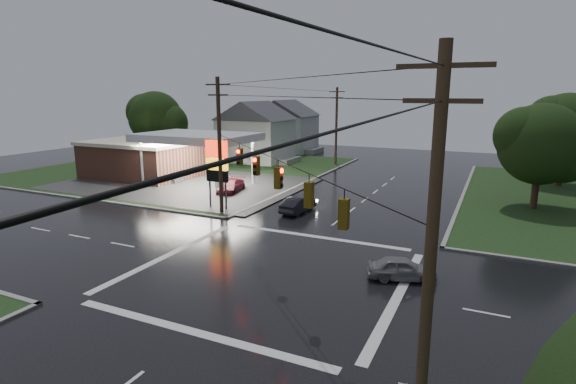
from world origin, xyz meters
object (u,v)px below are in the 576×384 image
at_px(tree_nw_behind, 157,118).
at_px(car_north, 298,204).
at_px(utility_pole_nw, 220,144).
at_px(utility_pole_se, 430,257).
at_px(house_near, 256,131).
at_px(car_crossing, 402,268).
at_px(house_far, 286,125).
at_px(car_pump, 231,186).
at_px(tree_ne_far, 568,128).
at_px(pylon_sign, 217,163).
at_px(gas_station, 153,156).
at_px(tree_ne_near, 543,145).
at_px(utility_pole_n, 336,125).

height_order(tree_nw_behind, car_north, tree_nw_behind).
distance_m(utility_pole_nw, utility_pole_se, 26.87).
height_order(house_near, car_crossing, house_near).
distance_m(house_far, car_pump, 32.96).
xyz_separation_m(utility_pole_se, car_north, (-13.37, 21.94, -5.05)).
xyz_separation_m(house_far, tree_ne_far, (39.10, -14.01, 1.77)).
xyz_separation_m(car_crossing, car_pump, (-19.75, 14.31, 0.02)).
bearing_deg(tree_ne_far, tree_nw_behind, -175.51).
distance_m(pylon_sign, utility_pole_se, 28.34).
xyz_separation_m(utility_pole_se, house_near, (-30.45, 45.50, -1.32)).
bearing_deg(tree_ne_far, car_crossing, -108.10).
bearing_deg(gas_station, house_near, 73.83).
bearing_deg(utility_pole_se, car_crossing, 103.23).
distance_m(tree_nw_behind, car_pump, 25.44).
height_order(tree_ne_near, car_pump, tree_ne_near).
relative_size(house_near, car_crossing, 3.03).
relative_size(utility_pole_n, tree_nw_behind, 1.05).
xyz_separation_m(utility_pole_se, tree_ne_far, (7.65, 43.49, 0.46)).
bearing_deg(tree_ne_far, utility_pole_se, -99.98).
bearing_deg(pylon_sign, tree_nw_behind, 140.13).
bearing_deg(house_far, tree_ne_far, -19.71).
bearing_deg(house_near, utility_pole_se, -56.21).
xyz_separation_m(house_far, car_north, (18.08, -35.56, -3.74)).
distance_m(pylon_sign, car_crossing, 19.45).
height_order(utility_pole_se, house_far, utility_pole_se).
height_order(gas_station, house_far, house_far).
bearing_deg(gas_station, utility_pole_n, 48.53).
bearing_deg(car_north, gas_station, -13.03).
height_order(utility_pole_n, tree_ne_near, utility_pole_n).
height_order(house_far, tree_ne_far, tree_ne_far).
height_order(tree_ne_near, car_crossing, tree_ne_near).
bearing_deg(utility_pole_n, car_crossing, -65.59).
bearing_deg(car_north, tree_nw_behind, -24.98).
height_order(house_near, car_north, house_near).
height_order(gas_station, car_crossing, gas_station).
relative_size(pylon_sign, car_north, 1.48).
distance_m(tree_ne_near, car_north, 20.97).
height_order(pylon_sign, car_north, pylon_sign).
distance_m(gas_station, house_near, 17.07).
bearing_deg(utility_pole_n, tree_ne_near, -34.10).
bearing_deg(utility_pole_nw, tree_nw_behind, 139.90).
bearing_deg(pylon_sign, car_pump, 112.62).
xyz_separation_m(house_near, car_pump, (7.95, -19.50, -3.76)).
distance_m(house_near, tree_nw_behind, 14.33).
xyz_separation_m(gas_station, pylon_sign, (15.18, -9.20, 1.46)).
distance_m(utility_pole_se, tree_ne_far, 44.16).
xyz_separation_m(tree_ne_far, car_pump, (-30.15, -17.49, -5.54)).
distance_m(car_north, car_crossing, 14.76).
bearing_deg(car_crossing, house_near, 20.51).
distance_m(car_crossing, car_pump, 24.39).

